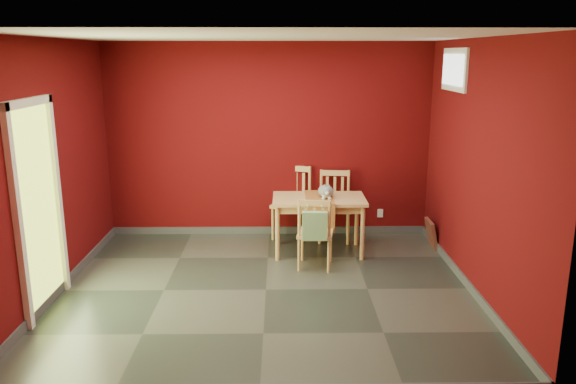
{
  "coord_description": "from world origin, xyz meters",
  "views": [
    {
      "loc": [
        0.17,
        -5.76,
        2.54
      ],
      "look_at": [
        0.25,
        0.45,
        1.0
      ],
      "focal_mm": 35.0,
      "sensor_mm": 36.0,
      "label": 1
    }
  ],
  "objects_px": {
    "chair_near": "(315,232)",
    "chair_far_left": "(293,201)",
    "cat": "(326,189)",
    "chair_far_right": "(334,205)",
    "dining_table": "(319,204)",
    "tote_bag": "(315,226)",
    "picture_frame": "(431,234)"
  },
  "relations": [
    {
      "from": "dining_table",
      "to": "picture_frame",
      "type": "distance_m",
      "value": 1.61
    },
    {
      "from": "chair_far_left",
      "to": "tote_bag",
      "type": "height_order",
      "value": "chair_far_left"
    },
    {
      "from": "picture_frame",
      "to": "tote_bag",
      "type": "bearing_deg",
      "value": -149.79
    },
    {
      "from": "chair_near",
      "to": "tote_bag",
      "type": "height_order",
      "value": "chair_near"
    },
    {
      "from": "dining_table",
      "to": "tote_bag",
      "type": "bearing_deg",
      "value": -97.5
    },
    {
      "from": "tote_bag",
      "to": "cat",
      "type": "distance_m",
      "value": 0.86
    },
    {
      "from": "chair_far_left",
      "to": "picture_frame",
      "type": "bearing_deg",
      "value": -14.54
    },
    {
      "from": "chair_near",
      "to": "cat",
      "type": "bearing_deg",
      "value": 74.07
    },
    {
      "from": "tote_bag",
      "to": "picture_frame",
      "type": "distance_m",
      "value": 1.93
    },
    {
      "from": "dining_table",
      "to": "chair_far_left",
      "type": "height_order",
      "value": "chair_far_left"
    },
    {
      "from": "chair_far_left",
      "to": "chair_near",
      "type": "xyz_separation_m",
      "value": [
        0.25,
        -1.22,
        -0.06
      ]
    },
    {
      "from": "chair_far_right",
      "to": "tote_bag",
      "type": "distance_m",
      "value": 1.36
    },
    {
      "from": "chair_far_left",
      "to": "chair_near",
      "type": "height_order",
      "value": "chair_far_left"
    },
    {
      "from": "picture_frame",
      "to": "dining_table",
      "type": "bearing_deg",
      "value": -172.97
    },
    {
      "from": "chair_far_right",
      "to": "cat",
      "type": "height_order",
      "value": "chair_far_right"
    },
    {
      "from": "chair_far_right",
      "to": "picture_frame",
      "type": "height_order",
      "value": "chair_far_right"
    },
    {
      "from": "chair_far_left",
      "to": "tote_bag",
      "type": "relative_size",
      "value": 2.46
    },
    {
      "from": "dining_table",
      "to": "cat",
      "type": "xyz_separation_m",
      "value": [
        0.09,
        0.04,
        0.2
      ]
    },
    {
      "from": "tote_bag",
      "to": "chair_far_right",
      "type": "bearing_deg",
      "value": 74.83
    },
    {
      "from": "chair_far_left",
      "to": "chair_far_right",
      "type": "height_order",
      "value": "chair_far_left"
    },
    {
      "from": "chair_far_right",
      "to": "chair_near",
      "type": "distance_m",
      "value": 1.15
    },
    {
      "from": "chair_far_left",
      "to": "picture_frame",
      "type": "relative_size",
      "value": 2.7
    },
    {
      "from": "chair_near",
      "to": "chair_far_right",
      "type": "bearing_deg",
      "value": 73.02
    },
    {
      "from": "chair_near",
      "to": "cat",
      "type": "xyz_separation_m",
      "value": [
        0.17,
        0.59,
        0.39
      ]
    },
    {
      "from": "chair_near",
      "to": "chair_far_left",
      "type": "bearing_deg",
      "value": 101.38
    },
    {
      "from": "chair_near",
      "to": "picture_frame",
      "type": "bearing_deg",
      "value": 24.56
    },
    {
      "from": "dining_table",
      "to": "chair_far_left",
      "type": "bearing_deg",
      "value": 115.87
    },
    {
      "from": "chair_far_right",
      "to": "cat",
      "type": "relative_size",
      "value": 2.32
    },
    {
      "from": "cat",
      "to": "chair_near",
      "type": "bearing_deg",
      "value": -127.38
    },
    {
      "from": "tote_bag",
      "to": "picture_frame",
      "type": "height_order",
      "value": "tote_bag"
    },
    {
      "from": "chair_near",
      "to": "cat",
      "type": "height_order",
      "value": "cat"
    },
    {
      "from": "chair_far_left",
      "to": "dining_table",
      "type": "bearing_deg",
      "value": -64.13
    }
  ]
}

